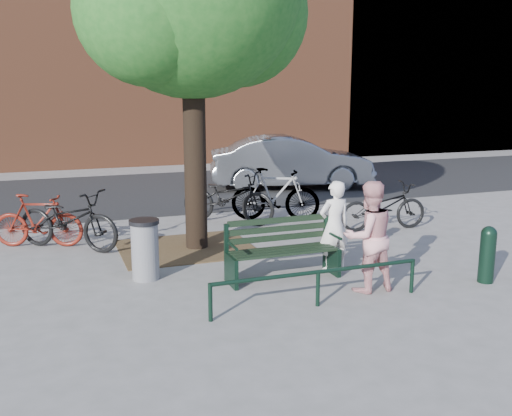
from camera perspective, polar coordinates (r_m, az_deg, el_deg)
name	(u,v)px	position (r m, az deg, el deg)	size (l,w,h in m)	color
ground	(283,279)	(8.89, 2.71, -7.09)	(90.00, 90.00, 0.00)	gray
dirt_pit	(186,248)	(10.60, -6.97, -4.00)	(2.40, 2.00, 0.02)	brown
road	(169,190)	(16.82, -8.65, 1.80)	(40.00, 7.00, 0.01)	black
townhouse_row	(129,2)	(24.23, -12.55, 19.49)	(45.00, 4.00, 14.00)	brown
park_bench	(281,248)	(8.82, 2.54, -3.99)	(1.74, 0.54, 0.97)	black
guard_railing	(318,277)	(7.73, 6.23, -6.91)	(3.06, 0.06, 0.51)	black
person_left	(334,226)	(9.22, 7.84, -1.78)	(0.53, 0.35, 1.46)	white
person_right	(369,237)	(8.33, 11.20, -2.82)	(0.78, 0.61, 1.61)	pink
bollard	(487,252)	(9.28, 22.14, -4.14)	(0.23, 0.23, 0.87)	black
litter_bin	(145,249)	(8.91, -11.04, -4.07)	(0.46, 0.46, 0.94)	gray
bicycle_a	(68,220)	(10.90, -18.29, -1.12)	(0.74, 2.11, 1.11)	black
bicycle_b	(38,221)	(11.27, -20.97, -1.18)	(0.47, 1.66, 1.00)	#62170E
bicycle_c	(228,197)	(12.44, -2.82, 1.09)	(0.76, 2.18, 1.15)	black
bicycle_d	(275,194)	(12.65, 1.94, 1.36)	(0.56, 1.97, 1.18)	gray
bicycle_e	(383,206)	(12.11, 12.63, 0.15)	(0.66, 1.89, 0.99)	black
parked_car	(291,162)	(16.88, 3.53, 4.59)	(1.65, 4.72, 1.55)	slate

